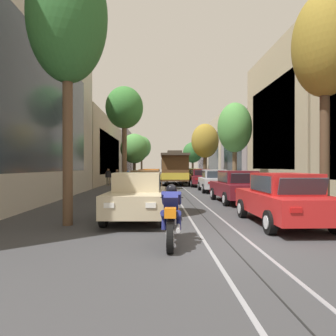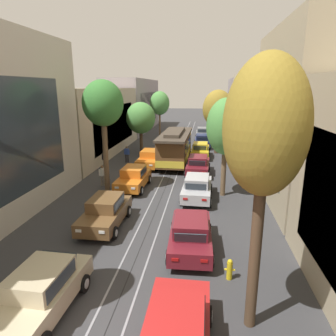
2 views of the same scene
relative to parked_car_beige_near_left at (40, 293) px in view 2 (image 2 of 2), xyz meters
The scene contains 27 objects.
ground_plane 20.43m from the parked_car_beige_near_left, 83.53° to the left, with size 160.00×160.00×0.00m, color #38383A.
trolley_track_rails 24.32m from the parked_car_beige_near_left, 84.57° to the left, with size 1.14×67.19×0.01m.
building_facade_left 24.36m from the parked_car_beige_near_left, 107.76° to the left, with size 5.64×58.89×10.27m.
building_facade_right 26.85m from the parked_car_beige_near_left, 63.82° to the left, with size 5.92×58.89×10.72m.
parked_car_beige_near_left is the anchor object (origin of this frame).
parked_car_brown_second_left 6.56m from the parked_car_beige_near_left, 90.17° to the left, with size 2.00×4.36×1.58m.
parked_car_orange_mid_left 12.81m from the parked_car_beige_near_left, 89.99° to the left, with size 2.07×4.39×1.58m.
parked_car_orange_fourth_left 18.96m from the parked_car_beige_near_left, 89.74° to the left, with size 2.10×4.40×1.58m.
parked_car_red_near_right 4.64m from the parked_car_beige_near_left, 14.70° to the right, with size 2.02×4.37×1.58m.
parked_car_maroon_second_right 6.54m from the parked_car_beige_near_left, 45.42° to the left, with size 2.09×4.40×1.58m.
parked_car_silver_mid_right 12.13m from the parked_car_beige_near_left, 67.37° to the left, with size 2.10×4.40×1.58m.
parked_car_maroon_fourth_right 17.76m from the parked_car_beige_near_left, 75.10° to the left, with size 2.10×4.40×1.58m.
parked_car_yellow_fifth_right 23.96m from the parked_car_beige_near_left, 78.90° to the left, with size 2.05×4.38×1.58m.
parked_car_navy_sixth_right 29.63m from the parked_car_beige_near_left, 80.78° to the left, with size 2.11×4.41×1.58m.
parked_car_grey_far_right 36.24m from the parked_car_beige_near_left, 82.56° to the left, with size 2.06×4.39×1.58m.
street_tree_kerb_left_second 13.38m from the parked_car_beige_near_left, 98.31° to the left, with size 2.76×2.74×7.69m.
street_tree_kerb_left_mid 25.38m from the parked_car_beige_near_left, 94.63° to the left, with size 3.22×2.95×5.64m.
street_tree_kerb_left_fourth 38.09m from the parked_car_beige_near_left, 92.80° to the left, with size 2.94×2.93×6.63m.
street_tree_kerb_right_near 8.50m from the parked_car_beige_near_left, ahead, with size 2.24×2.40×8.05m.
street_tree_kerb_right_second 14.25m from the parked_car_beige_near_left, 62.20° to the left, with size 2.52×2.71×6.55m.
street_tree_kerb_right_mid 27.01m from the parked_car_beige_near_left, 76.24° to the left, with size 3.28×2.73×6.95m.
street_tree_kerb_right_fourth 39.54m from the parked_car_beige_near_left, 80.70° to the left, with size 3.15×2.85×5.78m.
cable_car_trolley 20.25m from the parked_car_beige_near_left, 83.47° to the left, with size 2.74×9.16×3.28m.
pedestrian_on_left_pavement 18.42m from the parked_car_beige_near_left, 102.23° to the left, with size 0.55×0.36×1.59m.
pedestrian_on_right_pavement 13.30m from the parked_car_beige_near_left, 100.50° to the left, with size 0.55×0.40×1.58m.
pedestrian_crossing_far 20.53m from the parked_car_beige_near_left, 96.91° to the left, with size 0.55×0.30×1.62m.
fire_hydrant 6.74m from the parked_car_beige_near_left, 23.16° to the left, with size 0.40×0.22×0.84m.
Camera 2 is at (2.81, -4.31, 7.15)m, focal length 32.21 mm.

